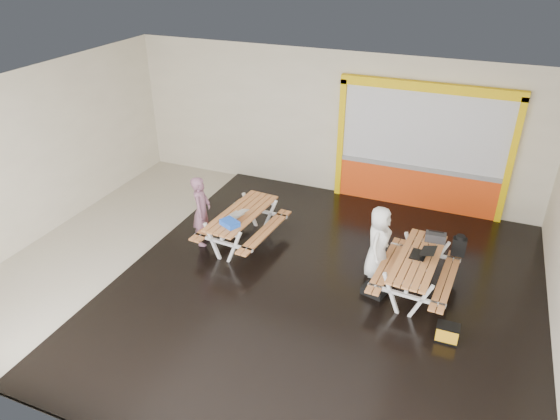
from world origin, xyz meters
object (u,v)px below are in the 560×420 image
at_px(picnic_table_left, 242,220).
at_px(backpack, 459,245).
at_px(picnic_table_right, 417,266).
at_px(fluke_bag, 447,333).
at_px(blue_pouch, 230,223).
at_px(person_left, 202,211).
at_px(person_right, 378,242).
at_px(dark_case, 374,290).
at_px(laptop_right, 422,253).
at_px(laptop_left, 237,214).
at_px(toolbox, 436,237).

distance_m(picnic_table_left, backpack, 4.24).
bearing_deg(picnic_table_right, fluke_bag, -57.77).
bearing_deg(fluke_bag, blue_pouch, 168.85).
bearing_deg(fluke_bag, person_left, 167.75).
bearing_deg(blue_pouch, fluke_bag, -11.15).
height_order(person_right, dark_case, person_right).
distance_m(picnic_table_right, laptop_right, 0.25).
bearing_deg(picnic_table_left, laptop_left, -91.37).
xyz_separation_m(laptop_right, blue_pouch, (-3.61, -0.34, 0.00)).
bearing_deg(picnic_table_left, person_left, -157.09).
relative_size(laptop_left, fluke_bag, 1.16).
height_order(picnic_table_left, backpack, backpack).
bearing_deg(laptop_right, picnic_table_left, 176.38).
xyz_separation_m(laptop_left, fluke_bag, (4.28, -1.22, -0.63)).
bearing_deg(toolbox, laptop_left, -171.63).
bearing_deg(laptop_left, blue_pouch, -86.18).
distance_m(person_left, toolbox, 4.59).
distance_m(laptop_right, backpack, 0.93).
relative_size(laptop_right, blue_pouch, 1.22).
bearing_deg(picnic_table_left, fluke_bag, -18.23).
height_order(person_right, laptop_right, person_right).
height_order(toolbox, backpack, toolbox).
distance_m(person_right, blue_pouch, 2.85).
relative_size(person_right, laptop_left, 3.38).
bearing_deg(fluke_bag, toolbox, 105.66).
bearing_deg(person_left, picnic_table_left, -81.22).
bearing_deg(person_right, dark_case, -165.83).
distance_m(backpack, fluke_bag, 1.96).
height_order(picnic_table_right, person_right, person_right).
height_order(person_right, laptop_left, person_right).
height_order(picnic_table_left, picnic_table_right, picnic_table_left).
relative_size(person_left, backpack, 3.59).
relative_size(laptop_left, laptop_right, 0.96).
distance_m(person_left, person_right, 3.59).
height_order(blue_pouch, backpack, backpack).
bearing_deg(backpack, toolbox, -164.75).
bearing_deg(laptop_right, picnic_table_right, -120.14).
relative_size(person_left, person_right, 1.06).
bearing_deg(laptop_right, fluke_bag, -61.12).
relative_size(laptop_left, blue_pouch, 1.17).
xyz_separation_m(laptop_right, dark_case, (-0.69, -0.43, -0.70)).
height_order(person_left, toolbox, person_left).
xyz_separation_m(laptop_left, laptop_right, (3.63, -0.04, 0.00)).
relative_size(laptop_right, fluke_bag, 1.21).
distance_m(laptop_left, backpack, 4.27).
relative_size(picnic_table_left, laptop_left, 4.90).
distance_m(picnic_table_right, fluke_bag, 1.36).
bearing_deg(toolbox, laptop_right, -104.49).
height_order(picnic_table_right, blue_pouch, blue_pouch).
bearing_deg(fluke_bag, laptop_right, 118.88).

